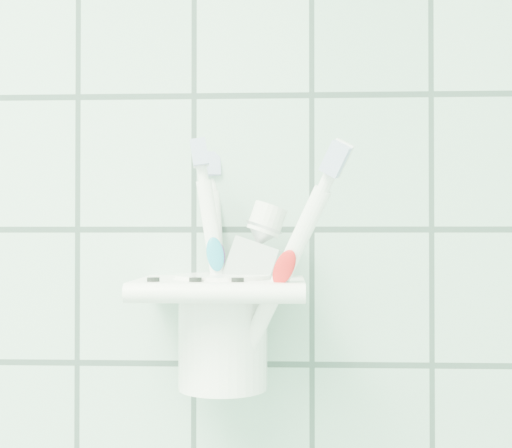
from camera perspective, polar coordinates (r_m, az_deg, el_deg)
holder_bracket at (r=0.57m, az=-2.82°, el=-5.30°), size 0.13×0.11×0.04m
cup at (r=0.57m, az=-2.66°, el=-8.18°), size 0.08×0.08×0.09m
toothbrush_pink at (r=0.57m, az=-1.79°, el=-2.49°), size 0.04×0.02×0.19m
toothbrush_blue at (r=0.58m, az=-2.75°, el=-2.69°), size 0.03×0.05×0.19m
toothbrush_orange at (r=0.56m, az=-1.83°, el=-1.89°), size 0.08×0.07×0.20m
toothpaste_tube at (r=0.57m, az=-3.49°, el=-3.89°), size 0.07×0.04×0.16m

